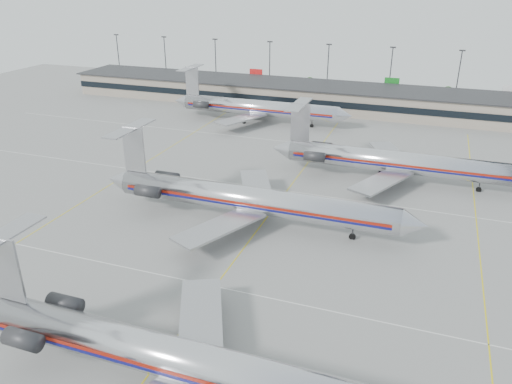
% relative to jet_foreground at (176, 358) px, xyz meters
% --- Properties ---
extents(ground, '(260.00, 260.00, 0.00)m').
position_rel_jet_foreground_xyz_m(ground, '(-3.42, 5.65, -3.55)').
color(ground, gray).
rests_on(ground, ground).
extents(apron_markings, '(160.00, 0.15, 0.02)m').
position_rel_jet_foreground_xyz_m(apron_markings, '(-3.42, 15.65, -3.54)').
color(apron_markings, silver).
rests_on(apron_markings, ground).
extents(terminal, '(162.00, 17.00, 6.25)m').
position_rel_jet_foreground_xyz_m(terminal, '(-3.42, 103.62, -0.39)').
color(terminal, gray).
rests_on(terminal, ground).
extents(light_mast_row, '(163.60, 0.40, 15.28)m').
position_rel_jet_foreground_xyz_m(light_mast_row, '(-3.42, 117.65, 5.03)').
color(light_mast_row, '#38383D').
rests_on(light_mast_row, ground).
extents(jet_foreground, '(46.78, 27.55, 12.25)m').
position_rel_jet_foreground_xyz_m(jet_foreground, '(0.00, 0.00, 0.00)').
color(jet_foreground, silver).
rests_on(jet_foreground, ground).
extents(jet_second_row, '(49.33, 29.05, 12.91)m').
position_rel_jet_foreground_xyz_m(jet_second_row, '(-5.84, 32.66, 0.19)').
color(jet_second_row, silver).
rests_on(jet_second_row, ground).
extents(jet_third_row, '(46.49, 28.59, 12.71)m').
position_rel_jet_foreground_xyz_m(jet_third_row, '(12.87, 56.40, 0.14)').
color(jet_third_row, silver).
rests_on(jet_third_row, ground).
extents(jet_back_row, '(46.15, 28.39, 12.62)m').
position_rel_jet_foreground_xyz_m(jet_back_row, '(-23.00, 84.26, 0.11)').
color(jet_back_row, silver).
rests_on(jet_back_row, ground).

